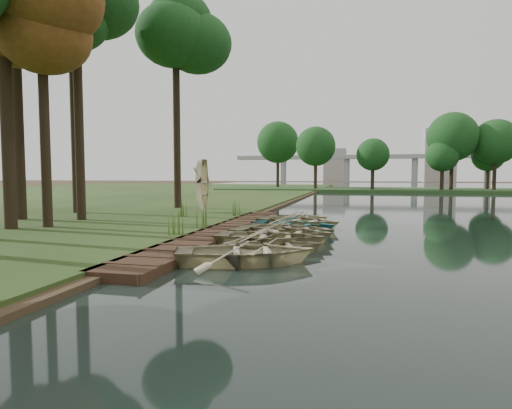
% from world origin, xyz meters
% --- Properties ---
extents(ground, '(300.00, 300.00, 0.00)m').
position_xyz_m(ground, '(0.00, 0.00, 0.00)').
color(ground, '#3D2F1D').
extents(boardwalk, '(1.60, 16.00, 0.30)m').
position_xyz_m(boardwalk, '(-1.60, 0.00, 0.15)').
color(boardwalk, '#342114').
rests_on(boardwalk, ground).
extents(peninsula, '(50.00, 14.00, 0.45)m').
position_xyz_m(peninsula, '(8.00, 50.00, 0.23)').
color(peninsula, '#28461F').
rests_on(peninsula, ground).
extents(far_trees, '(45.60, 5.60, 8.80)m').
position_xyz_m(far_trees, '(4.67, 50.00, 6.43)').
color(far_trees, black).
rests_on(far_trees, peninsula).
extents(bridge, '(95.90, 4.00, 8.60)m').
position_xyz_m(bridge, '(12.31, 120.00, 7.08)').
color(bridge, '#A5A5A0').
rests_on(bridge, ground).
extents(building_a, '(10.00, 8.00, 18.00)m').
position_xyz_m(building_a, '(30.00, 140.00, 9.00)').
color(building_a, '#A5A5A0').
rests_on(building_a, ground).
extents(building_b, '(8.00, 8.00, 12.00)m').
position_xyz_m(building_b, '(-5.00, 145.00, 6.00)').
color(building_b, '#A5A5A0').
rests_on(building_b, ground).
extents(rowboat_0, '(4.50, 3.80, 0.79)m').
position_xyz_m(rowboat_0, '(0.82, -5.15, 0.45)').
color(rowboat_0, '#BCB388').
rests_on(rowboat_0, water).
extents(rowboat_1, '(3.70, 3.17, 0.65)m').
position_xyz_m(rowboat_1, '(1.28, -3.52, 0.37)').
color(rowboat_1, '#BCB388').
rests_on(rowboat_1, water).
extents(rowboat_2, '(3.91, 2.88, 0.79)m').
position_xyz_m(rowboat_2, '(0.88, -2.19, 0.44)').
color(rowboat_2, '#BCB388').
rests_on(rowboat_2, water).
extents(rowboat_3, '(4.18, 3.22, 0.80)m').
position_xyz_m(rowboat_3, '(1.05, -0.97, 0.45)').
color(rowboat_3, '#BCB388').
rests_on(rowboat_3, water).
extents(rowboat_4, '(4.22, 3.39, 0.78)m').
position_xyz_m(rowboat_4, '(1.14, 0.14, 0.44)').
color(rowboat_4, '#BCB388').
rests_on(rowboat_4, water).
extents(rowboat_5, '(4.06, 3.24, 0.75)m').
position_xyz_m(rowboat_5, '(1.10, 1.80, 0.43)').
color(rowboat_5, '#2A7275').
rests_on(rowboat_5, water).
extents(rowboat_6, '(4.57, 3.79, 0.82)m').
position_xyz_m(rowboat_6, '(1.14, 2.91, 0.46)').
color(rowboat_6, '#BCB388').
rests_on(rowboat_6, water).
extents(rowboat_7, '(3.60, 3.18, 0.62)m').
position_xyz_m(rowboat_7, '(1.11, 4.63, 0.36)').
color(rowboat_7, '#BCB388').
rests_on(rowboat_7, water).
extents(rowboat_8, '(3.24, 2.46, 0.63)m').
position_xyz_m(rowboat_8, '(0.77, 5.58, 0.37)').
color(rowboat_8, '#BCB388').
rests_on(rowboat_8, water).
extents(stored_rowboat, '(3.18, 2.32, 0.64)m').
position_xyz_m(stored_rowboat, '(-5.05, 7.25, 0.62)').
color(stored_rowboat, '#BCB388').
rests_on(stored_rowboat, bank).
extents(tree_2, '(3.99, 3.99, 10.08)m').
position_xyz_m(tree_2, '(-8.98, -0.98, 8.58)').
color(tree_2, black).
rests_on(tree_2, bank).
extents(tree_4, '(4.06, 4.06, 11.57)m').
position_xyz_m(tree_4, '(-9.41, 1.88, 9.99)').
color(tree_4, black).
rests_on(tree_4, bank).
extents(tree_6, '(4.96, 4.96, 13.55)m').
position_xyz_m(tree_6, '(-8.00, 10.16, 11.61)').
color(tree_6, black).
rests_on(tree_6, bank).
extents(reeds_0, '(0.60, 0.60, 0.89)m').
position_xyz_m(reeds_0, '(-2.70, -1.91, 0.75)').
color(reeds_0, '#3F661E').
rests_on(reeds_0, bank).
extents(reeds_1, '(0.60, 0.60, 0.95)m').
position_xyz_m(reeds_1, '(-2.60, 0.60, 0.77)').
color(reeds_1, '#3F661E').
rests_on(reeds_1, bank).
extents(reeds_2, '(0.60, 0.60, 0.93)m').
position_xyz_m(reeds_2, '(-5.20, 4.65, 0.76)').
color(reeds_2, '#3F661E').
rests_on(reeds_2, bank).
extents(reeds_3, '(0.60, 0.60, 0.94)m').
position_xyz_m(reeds_3, '(-2.60, 5.73, 0.77)').
color(reeds_3, '#3F661E').
rests_on(reeds_3, bank).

